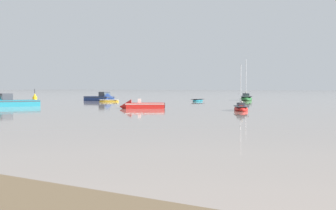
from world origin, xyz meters
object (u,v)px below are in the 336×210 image
Objects in this scene: rowboat_moored_3 at (198,100)px; channel_buoy at (35,97)px; motorboat_moored_3 at (8,104)px; sailboat_moored_0 at (246,98)px; motorboat_moored_4 at (103,99)px; sailboat_moored_1 at (241,109)px; rowboat_moored_5 at (109,101)px; motorboat_moored_0 at (138,106)px; rowboat_moored_4 at (3,97)px.

channel_buoy reaches higher than rowboat_moored_3.
motorboat_moored_3 is 39.07m from channel_buoy.
sailboat_moored_0 is 26.71m from motorboat_moored_4.
sailboat_moored_1 is 60.22m from channel_buoy.
rowboat_moored_5 is (-3.28, 22.67, -0.23)m from motorboat_moored_3.
motorboat_moored_4 is 1.90× the size of rowboat_moored_5.
sailboat_moored_0 is 2.34× the size of rowboat_moored_5.
motorboat_moored_0 is 0.75× the size of motorboat_moored_3.
motorboat_moored_0 is 1.03× the size of sailboat_moored_1.
rowboat_moored_4 is at bearing 159.93° from channel_buoy.
motorboat_moored_3 is at bearing -114.45° from rowboat_moored_4.
sailboat_moored_0 is at bearing -119.16° from motorboat_moored_0.
rowboat_moored_5 is at bearing 119.14° from sailboat_moored_0.
rowboat_moored_5 is (44.93, -12.24, -0.04)m from rowboat_moored_4.
motorboat_moored_0 is 2.26× the size of channel_buoy.
motorboat_moored_4 is at bearing -89.73° from rowboat_moored_4.
rowboat_moored_3 is at bearing 133.11° from sailboat_moored_0.
rowboat_moored_4 reaches higher than rowboat_moored_5.
motorboat_moored_4 is at bearing -1.10° from channel_buoy.
motorboat_moored_0 reaches higher than rowboat_moored_4.
rowboat_moored_4 is 1.94× the size of channel_buoy.
rowboat_moored_3 is 34.30m from sailboat_moored_1.
channel_buoy reaches higher than rowboat_moored_5.
channel_buoy is (-27.80, 27.45, 0.08)m from motorboat_moored_3.
rowboat_moored_4 is 81.94m from sailboat_moored_1.
motorboat_moored_3 reaches higher than rowboat_moored_5.
sailboat_moored_1 is at bearing -98.30° from rowboat_moored_4.
motorboat_moored_0 reaches higher than rowboat_moored_3.
motorboat_moored_3 is 3.00× the size of channel_buoy.
rowboat_moored_4 is 21.73m from channel_buoy.
motorboat_moored_4 reaches higher than rowboat_moored_5.
motorboat_moored_3 is 29.79m from sailboat_moored_1.
motorboat_moored_3 is 34.65m from rowboat_moored_3.
channel_buoy is at bearing 92.64° from rowboat_moored_3.
motorboat_moored_4 reaches higher than motorboat_moored_0.
motorboat_moored_3 reaches higher than rowboat_moored_3.
sailboat_moored_1 is at bearing -29.99° from motorboat_moored_4.
sailboat_moored_1 reaches higher than motorboat_moored_3.
sailboat_moored_0 is 1.16× the size of motorboat_moored_3.
motorboat_moored_0 is 12.19m from sailboat_moored_1.
motorboat_moored_3 is 1.06× the size of motorboat_moored_4.
rowboat_moored_3 reaches higher than rowboat_moored_5.
channel_buoy is at bearing 38.98° from sailboat_moored_1.
rowboat_moored_3 is (7.34, 33.87, -0.22)m from motorboat_moored_3.
motorboat_moored_3 reaches higher than motorboat_moored_0.
rowboat_moored_5 is at bearing -41.45° from motorboat_moored_4.
sailboat_moored_0 is at bearing 24.25° from channel_buoy.
sailboat_moored_0 reaches higher than motorboat_moored_0.
channel_buoy is (-56.71, 20.25, 0.24)m from sailboat_moored_1.
motorboat_moored_3 is (-16.89, -5.15, 0.13)m from motorboat_moored_0.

